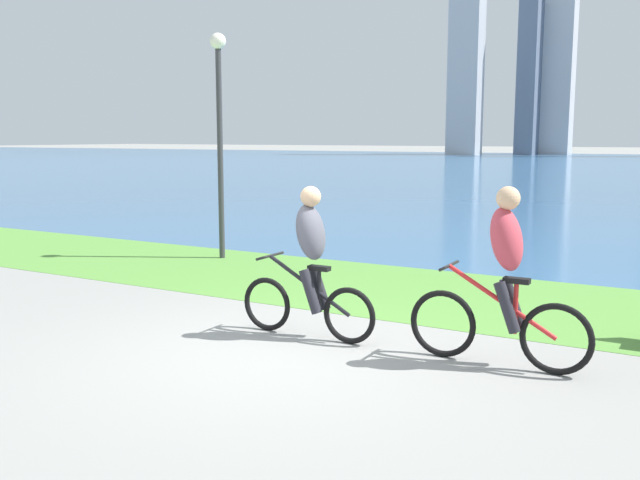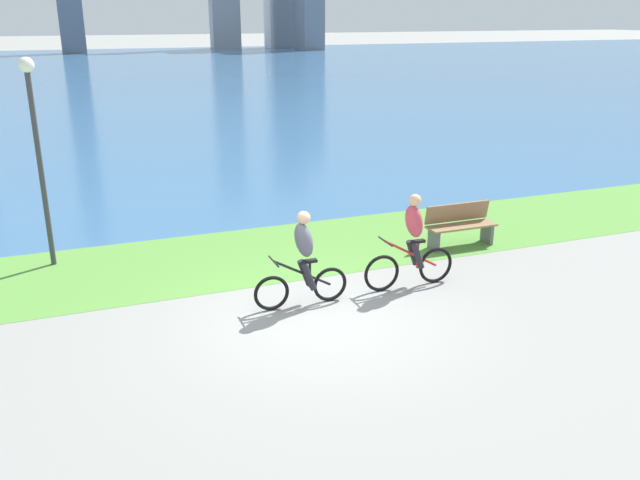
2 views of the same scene
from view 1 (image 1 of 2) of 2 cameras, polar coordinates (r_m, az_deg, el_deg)
The scene contains 5 objects.
ground_plane at distance 7.20m, azimuth -3.16°, elevation -9.07°, with size 300.00×300.00×0.00m, color gray.
grass_strip_bayside at distance 10.02m, azimuth 7.04°, elevation -4.08°, with size 120.00×3.32×0.01m, color #59933D.
cyclist_lead at distance 7.50m, azimuth -0.85°, elevation -1.83°, with size 1.64×0.52×1.65m.
cyclist_trailing at distance 6.77m, azimuth 14.69°, elevation -3.09°, with size 1.76×0.52×1.71m.
lamppost_tall at distance 12.53m, azimuth -8.19°, elevation 10.20°, with size 0.28×0.28×3.93m.
Camera 1 is at (3.72, -5.77, 2.16)m, focal length 39.31 mm.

